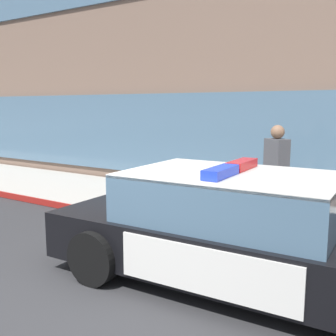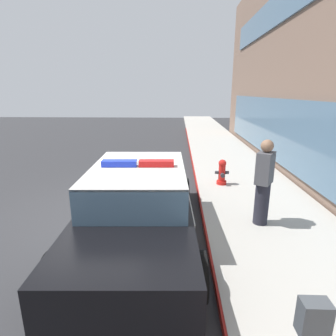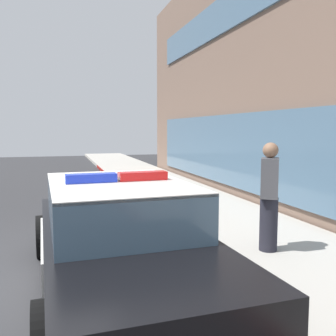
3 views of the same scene
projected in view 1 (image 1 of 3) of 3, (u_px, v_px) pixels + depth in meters
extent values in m
plane|color=#303033|center=(97.00, 297.00, 4.61)|extent=(48.00, 48.00, 0.00)
cube|color=#B2ADA3|center=(236.00, 214.00, 7.89)|extent=(48.00, 2.82, 0.15)
cube|color=maroon|center=(201.00, 233.00, 6.71)|extent=(28.80, 0.04, 0.14)
cube|color=#7A6051|center=(329.00, 56.00, 13.04)|extent=(25.59, 11.08, 7.63)
cube|color=slate|center=(155.00, 134.00, 10.44)|extent=(15.35, 0.08, 2.10)
cube|color=black|center=(245.00, 245.00, 4.88)|extent=(4.90, 2.09, 0.60)
cube|color=silver|center=(132.00, 213.00, 5.71)|extent=(1.42, 1.92, 0.05)
cube|color=silver|center=(262.00, 224.00, 5.75)|extent=(2.03, 0.11, 0.51)
cube|color=silver|center=(203.00, 271.00, 4.11)|extent=(2.03, 0.11, 0.51)
cube|color=yellow|center=(262.00, 224.00, 5.76)|extent=(0.22, 0.02, 0.26)
cube|color=slate|center=(231.00, 198.00, 4.89)|extent=(2.58, 1.81, 0.60)
cube|color=silver|center=(232.00, 175.00, 4.85)|extent=(2.58, 1.81, 0.04)
cube|color=red|center=(242.00, 165.00, 5.12)|extent=(0.22, 0.65, 0.11)
cube|color=blue|center=(221.00, 172.00, 4.54)|extent=(0.22, 0.65, 0.11)
cylinder|color=black|center=(171.00, 220.00, 6.52)|extent=(0.69, 0.25, 0.68)
cylinder|color=black|center=(93.00, 258.00, 4.90)|extent=(0.69, 0.25, 0.68)
cylinder|color=red|center=(151.00, 205.00, 8.10)|extent=(0.28, 0.28, 0.10)
cylinder|color=red|center=(151.00, 192.00, 8.06)|extent=(0.19, 0.19, 0.45)
sphere|color=red|center=(151.00, 177.00, 8.01)|extent=(0.22, 0.22, 0.22)
cylinder|color=#333338|center=(151.00, 174.00, 8.00)|extent=(0.06, 0.06, 0.05)
cylinder|color=#333338|center=(146.00, 192.00, 7.93)|extent=(0.09, 0.10, 0.09)
cylinder|color=#333338|center=(155.00, 189.00, 8.17)|extent=(0.09, 0.10, 0.09)
cylinder|color=#333338|center=(157.00, 193.00, 7.98)|extent=(0.10, 0.12, 0.12)
cylinder|color=#23232D|center=(275.00, 198.00, 7.09)|extent=(0.28, 0.28, 0.85)
cube|color=#4C4C51|center=(277.00, 157.00, 6.98)|extent=(0.48, 0.44, 0.62)
sphere|color=#8C664C|center=(278.00, 132.00, 6.91)|extent=(0.24, 0.24, 0.24)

